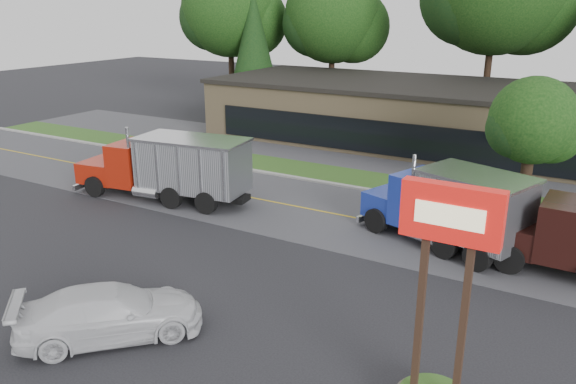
% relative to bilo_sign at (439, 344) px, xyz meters
% --- Properties ---
extents(ground, '(140.00, 140.00, 0.00)m').
position_rel_bilo_sign_xyz_m(ground, '(-10.50, 2.50, -2.02)').
color(ground, '#2C2C31').
rests_on(ground, ground).
extents(road, '(60.00, 8.00, 0.02)m').
position_rel_bilo_sign_xyz_m(road, '(-10.50, 11.50, -2.02)').
color(road, '#5D5D63').
rests_on(road, ground).
extents(center_line, '(60.00, 0.12, 0.01)m').
position_rel_bilo_sign_xyz_m(center_line, '(-10.50, 11.50, -2.02)').
color(center_line, gold).
rests_on(center_line, ground).
extents(curb, '(60.00, 0.30, 0.12)m').
position_rel_bilo_sign_xyz_m(curb, '(-10.50, 15.70, -2.02)').
color(curb, '#9E9E99').
rests_on(curb, ground).
extents(grass_verge, '(60.00, 3.40, 0.03)m').
position_rel_bilo_sign_xyz_m(grass_verge, '(-10.50, 17.50, -2.02)').
color(grass_verge, '#2D4D1A').
rests_on(grass_verge, ground).
extents(far_parking, '(60.00, 7.00, 0.02)m').
position_rel_bilo_sign_xyz_m(far_parking, '(-10.50, 22.50, -2.02)').
color(far_parking, '#5D5D63').
rests_on(far_parking, ground).
extents(strip_mall, '(32.00, 12.00, 4.00)m').
position_rel_bilo_sign_xyz_m(strip_mall, '(-8.50, 28.50, -0.02)').
color(strip_mall, tan).
rests_on(strip_mall, ground).
extents(bilo_sign, '(2.20, 1.90, 5.95)m').
position_rel_bilo_sign_xyz_m(bilo_sign, '(0.00, 0.00, 0.00)').
color(bilo_sign, '#6B6054').
rests_on(bilo_sign, ground).
extents(tree_far_a, '(9.81, 9.23, 13.99)m').
position_rel_bilo_sign_xyz_m(tree_far_a, '(-30.35, 34.62, 6.91)').
color(tree_far_a, '#382619').
rests_on(tree_far_a, ground).
extents(tree_far_b, '(9.25, 8.70, 13.19)m').
position_rel_bilo_sign_xyz_m(tree_far_b, '(-20.36, 36.61, 6.39)').
color(tree_far_b, '#382619').
rests_on(tree_far_b, ground).
extents(evergreen_left, '(4.97, 4.97, 11.29)m').
position_rel_bilo_sign_xyz_m(evergreen_left, '(-26.50, 32.50, 4.18)').
color(evergreen_left, '#382619').
rests_on(evergreen_left, ground).
extents(tree_verge, '(4.52, 4.25, 6.45)m').
position_rel_bilo_sign_xyz_m(tree_verge, '(-0.43, 17.55, 2.08)').
color(tree_verge, '#382619').
rests_on(tree_verge, ground).
extents(dump_truck_red, '(9.71, 3.77, 3.36)m').
position_rel_bilo_sign_xyz_m(dump_truck_red, '(-16.34, 9.24, -0.21)').
color(dump_truck_red, black).
rests_on(dump_truck_red, ground).
extents(dump_truck_blue, '(7.45, 4.69, 3.36)m').
position_rel_bilo_sign_xyz_m(dump_truck_blue, '(-2.36, 10.43, -0.22)').
color(dump_truck_blue, black).
rests_on(dump_truck_blue, ground).
extents(rally_car, '(5.37, 5.50, 1.59)m').
position_rel_bilo_sign_xyz_m(rally_car, '(-9.47, -1.42, -1.23)').
color(rally_car, silver).
rests_on(rally_car, ground).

